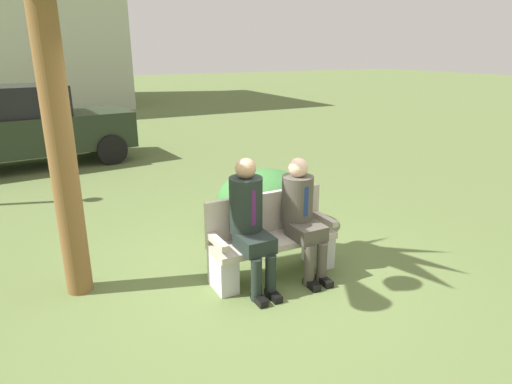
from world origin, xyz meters
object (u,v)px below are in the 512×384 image
(park_bench, at_px, (271,240))
(seated_man_left, at_px, (250,218))
(parked_car_near, at_px, (31,127))
(seated_man_right, at_px, (302,211))
(shrub_near_bench, at_px, (264,199))

(park_bench, distance_m, seated_man_left, 0.49)
(parked_car_near, bearing_deg, seated_man_right, -70.33)
(park_bench, height_order, seated_man_right, seated_man_right)
(seated_man_right, distance_m, parked_car_near, 7.01)
(park_bench, bearing_deg, seated_man_right, -21.56)
(seated_man_left, xyz_separation_m, seated_man_right, (0.62, -0.01, -0.04))
(seated_man_left, height_order, parked_car_near, parked_car_near)
(seated_man_left, distance_m, parked_car_near, 6.82)
(seated_man_right, distance_m, shrub_near_bench, 1.39)
(shrub_near_bench, xyz_separation_m, parked_car_near, (-2.63, 5.27, 0.43))
(park_bench, height_order, shrub_near_bench, park_bench)
(seated_man_left, xyz_separation_m, shrub_near_bench, (0.90, 1.32, -0.35))
(seated_man_left, xyz_separation_m, parked_car_near, (-1.74, 6.59, 0.08))
(park_bench, height_order, seated_man_left, seated_man_left)
(parked_car_near, bearing_deg, seated_man_left, -75.24)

